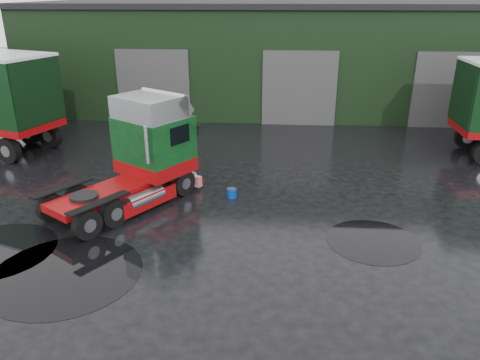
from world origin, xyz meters
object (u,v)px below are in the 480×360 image
warehouse (296,53)px  tree_back_a (197,18)px  hero_tractor (117,157)px  wash_bucket (232,193)px  tree_back_b (388,31)px

warehouse → tree_back_a: (-8.00, 10.00, 1.59)m
tree_back_a → hero_tractor: bearing=-86.8°
warehouse → hero_tractor: warehouse is taller
wash_bucket → tree_back_b: tree_back_b is taller
warehouse → tree_back_b: size_ratio=4.32×
wash_bucket → tree_back_a: 27.03m
warehouse → wash_bucket: (-2.82, -16.13, -2.99)m
tree_back_a → tree_back_b: (16.00, 0.00, -1.00)m
warehouse → wash_bucket: bearing=-99.9°
wash_bucket → hero_tractor: bearing=-163.8°
hero_tractor → wash_bucket: (3.68, 1.07, -1.66)m
warehouse → hero_tractor: 18.44m
wash_bucket → tree_back_a: tree_back_a is taller
warehouse → tree_back_b: (8.00, 10.00, 0.59)m
hero_tractor → tree_back_b: tree_back_b is taller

